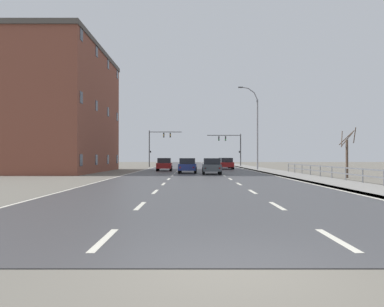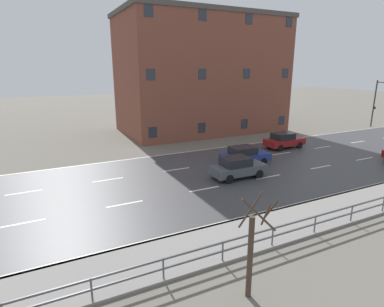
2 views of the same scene
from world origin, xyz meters
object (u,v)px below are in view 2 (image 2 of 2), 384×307
car_far_left (238,167)px  brick_building (202,74)px  car_far_right (244,156)px  car_mid_centre (284,140)px

car_far_left → brick_building: (-17.71, 6.40, 6.26)m
car_far_right → car_mid_centre: size_ratio=1.00×
car_far_right → brick_building: bearing=166.8°
car_far_left → brick_building: size_ratio=0.21×
car_far_right → car_far_left: (2.39, -2.32, 0.00)m
brick_building → car_mid_centre: bearing=12.9°
car_mid_centre → car_far_left: bearing=-61.3°
car_far_left → brick_building: bearing=160.9°
car_far_left → car_mid_centre: bearing=120.6°
car_far_right → brick_building: size_ratio=0.21×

